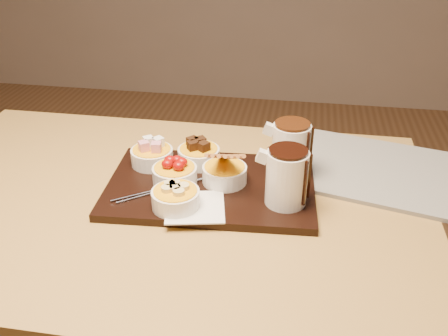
% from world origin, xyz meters
% --- Properties ---
extents(dining_table, '(1.20, 0.80, 0.75)m').
position_xyz_m(dining_table, '(0.00, 0.00, 0.65)').
color(dining_table, '#A7813E').
rests_on(dining_table, ground).
extents(serving_board, '(0.48, 0.33, 0.02)m').
position_xyz_m(serving_board, '(0.11, 0.05, 0.76)').
color(serving_board, black).
rests_on(serving_board, dining_table).
extents(napkin, '(0.14, 0.14, 0.00)m').
position_xyz_m(napkin, '(0.10, -0.05, 0.77)').
color(napkin, white).
rests_on(napkin, serving_board).
extents(bowl_marshmallows, '(0.10, 0.10, 0.04)m').
position_xyz_m(bowl_marshmallows, '(-0.04, 0.11, 0.79)').
color(bowl_marshmallows, silver).
rests_on(bowl_marshmallows, serving_board).
extents(bowl_cake, '(0.10, 0.10, 0.04)m').
position_xyz_m(bowl_cake, '(0.07, 0.14, 0.79)').
color(bowl_cake, silver).
rests_on(bowl_cake, serving_board).
extents(bowl_strawberries, '(0.10, 0.10, 0.04)m').
position_xyz_m(bowl_strawberries, '(0.03, 0.04, 0.79)').
color(bowl_strawberries, silver).
rests_on(bowl_strawberries, serving_board).
extents(bowl_biscotti, '(0.10, 0.10, 0.04)m').
position_xyz_m(bowl_biscotti, '(0.14, 0.06, 0.79)').
color(bowl_biscotti, silver).
rests_on(bowl_biscotti, serving_board).
extents(bowl_bananas, '(0.10, 0.10, 0.04)m').
position_xyz_m(bowl_bananas, '(0.06, -0.05, 0.79)').
color(bowl_bananas, silver).
rests_on(bowl_bananas, serving_board).
extents(pitcher_dark_chocolate, '(0.09, 0.09, 0.12)m').
position_xyz_m(pitcher_dark_chocolate, '(0.28, -0.00, 0.83)').
color(pitcher_dark_chocolate, silver).
rests_on(pitcher_dark_chocolate, serving_board).
extents(pitcher_milk_chocolate, '(0.09, 0.09, 0.12)m').
position_xyz_m(pitcher_milk_chocolate, '(0.28, 0.13, 0.83)').
color(pitcher_milk_chocolate, silver).
rests_on(pitcher_milk_chocolate, serving_board).
extents(fondue_skewers, '(0.18, 0.23, 0.01)m').
position_xyz_m(fondue_skewers, '(0.02, 0.01, 0.77)').
color(fondue_skewers, silver).
rests_on(fondue_skewers, serving_board).
extents(newspaper, '(0.46, 0.40, 0.01)m').
position_xyz_m(newspaper, '(0.48, 0.20, 0.76)').
color(newspaper, beige).
rests_on(newspaper, dining_table).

